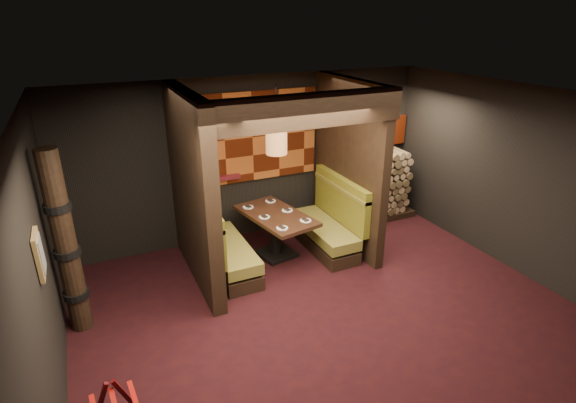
% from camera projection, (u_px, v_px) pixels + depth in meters
% --- Properties ---
extents(floor, '(6.50, 5.50, 0.02)m').
position_uv_depth(floor, '(328.00, 313.00, 6.14)').
color(floor, black).
rests_on(floor, ground).
extents(ceiling, '(6.50, 5.50, 0.02)m').
position_uv_depth(ceiling, '(337.00, 102.00, 5.03)').
color(ceiling, black).
rests_on(ceiling, ground).
extents(wall_back, '(6.50, 0.02, 2.85)m').
position_uv_depth(wall_back, '(253.00, 158.00, 7.89)').
color(wall_back, black).
rests_on(wall_back, ground).
extents(wall_front, '(6.50, 0.02, 2.85)m').
position_uv_depth(wall_front, '(522.00, 362.00, 3.28)').
color(wall_front, black).
rests_on(wall_front, ground).
extents(wall_left, '(0.02, 5.50, 2.85)m').
position_uv_depth(wall_left, '(38.00, 278.00, 4.31)').
color(wall_left, black).
rests_on(wall_left, ground).
extents(wall_right, '(0.02, 5.50, 2.85)m').
position_uv_depth(wall_right, '(517.00, 180.00, 6.85)').
color(wall_right, black).
rests_on(wall_right, ground).
extents(partition_left, '(0.20, 2.20, 2.85)m').
position_uv_depth(partition_left, '(193.00, 191.00, 6.44)').
color(partition_left, black).
rests_on(partition_left, floor).
extents(partition_right, '(0.15, 2.10, 2.85)m').
position_uv_depth(partition_right, '(348.00, 165.00, 7.51)').
color(partition_right, black).
rests_on(partition_right, floor).
extents(header_beam, '(2.85, 0.18, 0.44)m').
position_uv_depth(header_beam, '(306.00, 111.00, 5.69)').
color(header_beam, black).
rests_on(header_beam, partition_left).
extents(tapa_back_panel, '(2.40, 0.06, 1.55)m').
position_uv_depth(tapa_back_panel, '(252.00, 137.00, 7.69)').
color(tapa_back_panel, '#A14F1E').
rests_on(tapa_back_panel, wall_back).
extents(tapa_side_panel, '(0.04, 1.85, 1.45)m').
position_uv_depth(tapa_side_panel, '(195.00, 158.00, 6.47)').
color(tapa_side_panel, '#A14F1E').
rests_on(tapa_side_panel, partition_left).
extents(lacquer_shelf, '(0.60, 0.12, 0.07)m').
position_uv_depth(lacquer_shelf, '(223.00, 178.00, 7.66)').
color(lacquer_shelf, '#59151E').
rests_on(lacquer_shelf, wall_back).
extents(booth_bench_left, '(0.68, 1.60, 1.14)m').
position_uv_depth(booth_bench_left, '(223.00, 248.00, 6.98)').
color(booth_bench_left, black).
rests_on(booth_bench_left, floor).
extents(booth_bench_right, '(0.68, 1.60, 1.14)m').
position_uv_depth(booth_bench_right, '(328.00, 226.00, 7.72)').
color(booth_bench_right, black).
rests_on(booth_bench_right, floor).
extents(dining_table, '(1.04, 1.56, 0.76)m').
position_uv_depth(dining_table, '(276.00, 227.00, 7.39)').
color(dining_table, black).
rests_on(dining_table, floor).
extents(place_settings, '(0.81, 1.24, 0.03)m').
position_uv_depth(place_settings, '(276.00, 213.00, 7.30)').
color(place_settings, white).
rests_on(place_settings, dining_table).
extents(pendant_lamp, '(0.33, 0.33, 1.06)m').
position_uv_depth(pendant_lamp, '(276.00, 139.00, 6.77)').
color(pendant_lamp, '#A46A3A').
rests_on(pendant_lamp, ceiling).
extents(framed_picture, '(0.05, 0.36, 0.46)m').
position_uv_depth(framed_picture, '(39.00, 254.00, 4.34)').
color(framed_picture, olive).
rests_on(framed_picture, wall_left).
extents(totem_column, '(0.31, 0.31, 2.40)m').
position_uv_depth(totem_column, '(66.00, 246.00, 5.41)').
color(totem_column, black).
rests_on(totem_column, floor).
extents(firewood_stack, '(1.73, 0.70, 1.36)m').
position_uv_depth(firewood_stack, '(372.00, 186.00, 8.72)').
color(firewood_stack, black).
rests_on(firewood_stack, floor).
extents(mosaic_header, '(1.83, 0.10, 0.56)m').
position_uv_depth(mosaic_header, '(365.00, 133.00, 8.63)').
color(mosaic_header, maroon).
rests_on(mosaic_header, wall_back).
extents(bay_front_post, '(0.08, 0.08, 2.85)m').
position_uv_depth(bay_front_post, '(345.00, 160.00, 7.76)').
color(bay_front_post, black).
rests_on(bay_front_post, floor).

